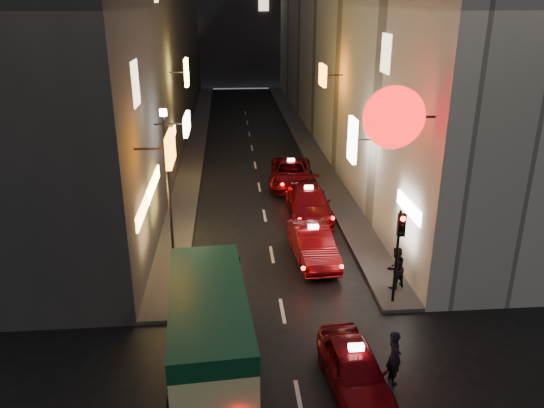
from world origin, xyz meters
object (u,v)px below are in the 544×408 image
object	(u,v)px
minibus	(209,322)
pedestrian_crossing	(394,354)
taxi_near	(355,366)
lamp_post	(168,175)
traffic_light	(400,238)

from	to	relation	value
minibus	pedestrian_crossing	world-z (taller)	minibus
taxi_near	lamp_post	size ratio (longest dim) A/B	0.79
taxi_near	traffic_light	bearing A→B (deg)	59.90
taxi_near	minibus	bearing A→B (deg)	164.01
pedestrian_crossing	lamp_post	world-z (taller)	lamp_post
traffic_light	lamp_post	bearing A→B (deg)	151.09
minibus	traffic_light	bearing A→B (deg)	25.03
taxi_near	traffic_light	distance (m)	5.17
minibus	lamp_post	size ratio (longest dim) A/B	1.01
minibus	taxi_near	bearing A→B (deg)	-15.99
taxi_near	pedestrian_crossing	distance (m)	1.22
traffic_light	lamp_post	world-z (taller)	lamp_post
pedestrian_crossing	minibus	bearing A→B (deg)	72.80
pedestrian_crossing	taxi_near	bearing A→B (deg)	94.36
traffic_light	lamp_post	xyz separation A→B (m)	(-8.20, 4.53, 1.04)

